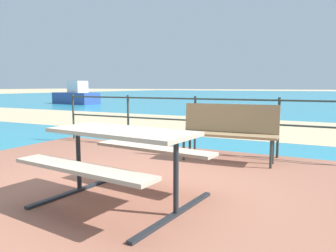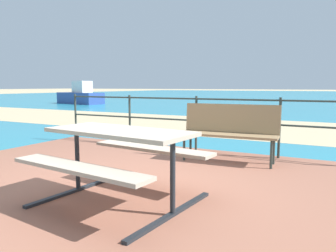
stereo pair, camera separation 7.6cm
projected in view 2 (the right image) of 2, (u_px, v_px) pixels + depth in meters
name	position (u px, v px, depth m)	size (l,w,h in m)	color
ground_plane	(118.00, 190.00, 3.89)	(240.00, 240.00, 0.00)	tan
patio_paving	(118.00, 188.00, 3.88)	(6.40, 5.20, 0.06)	#935B47
sea_water	(315.00, 96.00, 39.11)	(90.00, 90.00, 0.01)	teal
beach_strip	(250.00, 127.00, 9.77)	(54.00, 4.86, 0.01)	tan
picnic_table	(119.00, 147.00, 3.26)	(1.67, 1.50, 0.75)	tan
park_bench	(229.00, 128.00, 5.07)	(1.53, 0.50, 0.90)	#8C704C
railing_fence	(196.00, 116.00, 5.94)	(5.94, 0.04, 1.00)	#2D3833
boat_near	(80.00, 96.00, 22.80)	(4.43, 2.13, 1.59)	#2D478C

